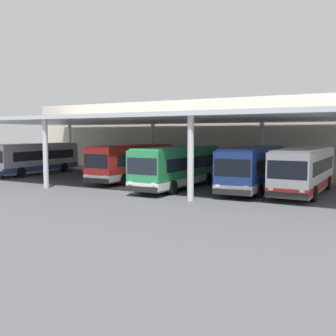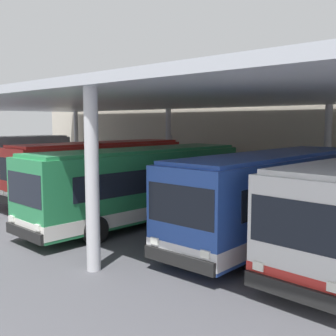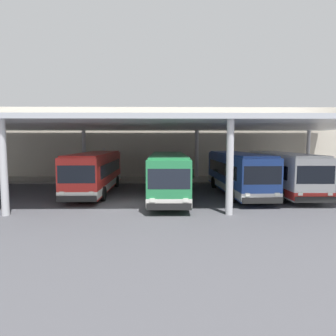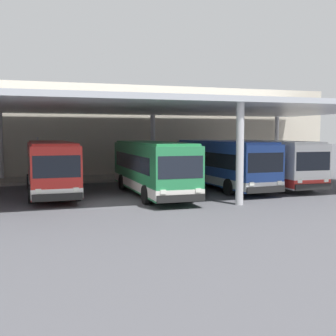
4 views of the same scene
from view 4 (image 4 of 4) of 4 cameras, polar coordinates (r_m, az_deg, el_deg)
ground_plane at (r=22.74m, az=-7.50°, el=-4.69°), size 200.00×200.00×0.00m
platform_kerb at (r=34.25m, az=-11.16°, el=-1.44°), size 42.00×4.50×0.18m
station_building_facade at (r=37.29m, az=-11.88°, el=4.96°), size 48.00×1.60×7.86m
canopy_shelter at (r=27.91m, az=-9.74°, el=7.95°), size 40.00×17.00×5.55m
bus_second_bay at (r=26.75m, az=-15.43°, el=0.15°), size 2.80×10.56×3.17m
bus_middle_bay at (r=25.46m, az=-2.19°, el=0.10°), size 2.79×10.55×3.17m
bus_far_bay at (r=28.84m, az=7.28°, el=0.60°), size 2.98×10.61×3.17m
bus_departing at (r=30.69m, az=13.14°, el=0.76°), size 2.87×10.58×3.17m
bench_waiting at (r=36.48m, az=3.09°, el=-0.08°), size 1.80×0.45×0.92m
trash_bin at (r=35.28m, az=-2.41°, el=-0.22°), size 0.52×0.52×0.98m
banner_sign at (r=33.05m, az=-16.98°, el=1.52°), size 0.70×0.12×3.20m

